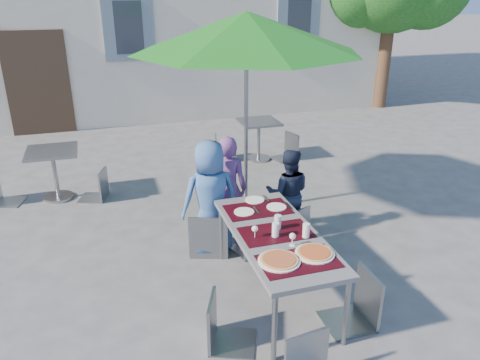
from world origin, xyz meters
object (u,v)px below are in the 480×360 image
object	(u,v)px
pizza_near_right	(315,253)
child_1	(227,188)
patio_umbrella	(247,33)
bg_chair_l_1	(221,133)
pizza_near_left	(279,260)
chair_2	(293,204)
bg_chair_r_0	(95,167)
chair_4	(362,269)
cafe_table_1	(259,133)
bg_chair_r_1	(288,131)
chair_1	(255,214)
chair_5	(315,336)
cafe_table_0	(54,165)
chair_3	(222,295)
chair_0	(208,208)
child_0	(210,198)
dining_table	(276,238)
child_2	(288,193)

from	to	relation	value
pizza_near_right	child_1	size ratio (longest dim) A/B	0.27
patio_umbrella	bg_chair_l_1	size ratio (longest dim) A/B	3.28
pizza_near_left	chair_2	size ratio (longest dim) A/B	0.41
bg_chair_r_0	child_1	bearing A→B (deg)	-47.53
patio_umbrella	bg_chair_r_0	xyz separation A→B (m)	(-2.03, 1.06, -1.97)
chair_4	pizza_near_left	bearing A→B (deg)	171.99
cafe_table_1	patio_umbrella	bearing A→B (deg)	-114.17
cafe_table_1	bg_chair_l_1	xyz separation A→B (m)	(-0.69, 0.13, 0.03)
bg_chair_r_1	chair_1	bearing A→B (deg)	-118.99
pizza_near_right	chair_1	bearing A→B (deg)	94.71
chair_5	pizza_near_left	bearing A→B (deg)	91.04
cafe_table_0	cafe_table_1	size ratio (longest dim) A/B	1.05
chair_5	bg_chair_r_0	distance (m)	4.60
pizza_near_left	cafe_table_0	size ratio (longest dim) A/B	0.49
chair_1	chair_3	bearing A→B (deg)	-119.34
pizza_near_right	chair_0	xyz separation A→B (m)	(-0.64, 1.50, -0.15)
chair_0	child_0	bearing A→B (deg)	58.02
pizza_near_right	child_1	xyz separation A→B (m)	(-0.30, 1.86, -0.09)
patio_umbrella	bg_chair_r_1	distance (m)	3.08
child_1	bg_chair_r_0	bearing A→B (deg)	-26.18
dining_table	cafe_table_0	distance (m)	4.00
chair_0	chair_4	bearing A→B (deg)	-56.71
chair_3	bg_chair_r_1	xyz separation A→B (m)	(2.48, 4.46, 0.00)
dining_table	chair_3	world-z (taller)	chair_3
child_1	chair_2	distance (m)	0.83
chair_0	bg_chair_r_0	world-z (taller)	chair_0
child_2	chair_1	bearing A→B (deg)	52.95
bg_chair_r_0	dining_table	bearing A→B (deg)	-61.31
dining_table	pizza_near_left	size ratio (longest dim) A/B	4.83
chair_0	bg_chair_l_1	xyz separation A→B (m)	(1.00, 3.16, -0.08)
chair_5	chair_0	bearing A→B (deg)	97.50
chair_5	bg_chair_r_1	xyz separation A→B (m)	(1.94, 5.18, -0.00)
child_2	chair_1	world-z (taller)	child_2
cafe_table_0	bg_chair_l_1	world-z (taller)	bg_chair_l_1
child_0	patio_umbrella	xyz separation A→B (m)	(0.74, 0.95, 1.77)
chair_0	chair_2	xyz separation A→B (m)	(1.05, -0.06, -0.06)
cafe_table_1	chair_5	bearing A→B (deg)	-104.79
cafe_table_1	bg_chair_l_1	size ratio (longest dim) A/B	0.81
chair_5	bg_chair_l_1	world-z (taller)	bg_chair_l_1
dining_table	cafe_table_0	xyz separation A→B (m)	(-2.28, 3.28, -0.15)
pizza_near_right	bg_chair_r_1	distance (m)	4.71
chair_2	chair_5	size ratio (longest dim) A/B	1.04
chair_1	bg_chair_r_1	world-z (taller)	chair_1
patio_umbrella	child_1	bearing A→B (deg)	-124.40
child_2	bg_chair_l_1	size ratio (longest dim) A/B	1.28
chair_1	chair_3	size ratio (longest dim) A/B	1.02
chair_2	bg_chair_r_0	distance (m)	3.13
chair_3	patio_umbrella	world-z (taller)	patio_umbrella
chair_1	cafe_table_0	world-z (taller)	chair_1
pizza_near_left	child_0	distance (m)	1.62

